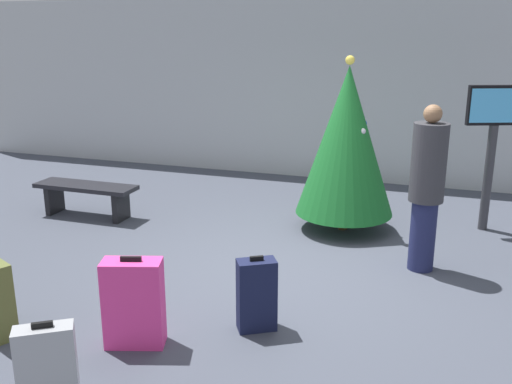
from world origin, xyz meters
The scene contains 9 objects.
ground_plane centered at (0.00, 0.00, 0.00)m, with size 16.00×16.00×0.00m, color #424754.
back_wall centered at (0.00, 4.40, 1.59)m, with size 16.00×0.20×3.18m, color #B7BCC1.
holiday_tree centered at (0.45, 1.67, 1.22)m, with size 1.30×1.30×2.31m.
flight_info_kiosk centered at (2.26, 2.29, 1.32)m, with size 0.73×0.35×1.94m.
waiting_bench centered at (-3.16, 1.02, 0.36)m, with size 1.51×0.44×0.48m.
traveller_0 centered at (1.53, 0.63, 0.98)m, with size 0.53×0.53×1.87m.
suitcase_0 centered at (-0.79, -2.85, 0.34)m, with size 0.43×0.36×0.72m.
suitcase_2 centered at (-0.70, -1.84, 0.39)m, with size 0.55×0.38×0.81m.
suitcase_3 centered at (0.21, -1.25, 0.33)m, with size 0.39×0.34×0.71m.
Camera 1 is at (1.70, -5.65, 2.62)m, focal length 39.99 mm.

